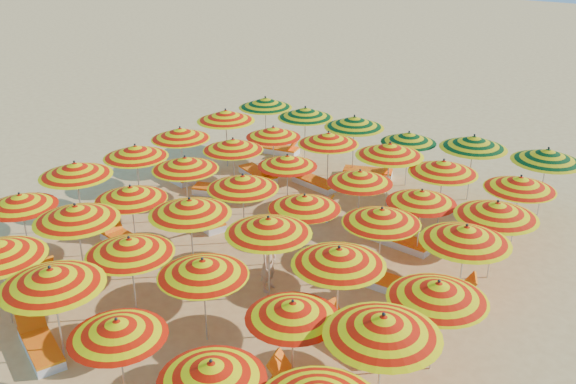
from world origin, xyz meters
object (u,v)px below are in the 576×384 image
object	(u,v)px
lounger_11	(176,176)
umbrella_37	(305,113)
umbrella_13	(131,193)
umbrella_21	(305,202)
umbrella_4	(211,371)
lounger_9	(392,284)
umbrella_11	(383,326)
umbrella_26	(287,161)
umbrella_25	(233,145)
umbrella_39	(409,137)
umbrella_2	(51,277)
umbrella_40	(474,142)
umbrella_6	(20,200)
umbrella_41	(548,155)
lounger_12	(220,190)
lounger_8	(205,219)
umbrella_23	(466,234)
lounger_7	(351,338)
umbrella_32	(328,138)
lounger_0	(40,346)
lounger_10	(439,293)
umbrella_10	(293,310)
umbrella_35	(520,183)
umbrella_24	(180,133)
umbrella_36	(265,103)
umbrella_7	(76,213)
lounger_13	(306,210)
lounger_14	(400,240)
umbrella_3	(117,328)
umbrella_34	(443,167)
umbrella_29	(497,210)
umbrella_19	(185,163)
umbrella_20	(243,182)
umbrella_28	(422,197)
umbrella_16	(339,256)
umbrella_33	(390,150)
lounger_17	(278,149)
umbrella_9	(203,268)
umbrella_31	(273,132)
umbrella_38	(354,122)
umbrella_17	(438,291)
umbrella_27	(360,177)
lounger_3	(36,264)
umbrella_30	(226,115)
lounger_16	(314,182)

from	to	relation	value
lounger_11	umbrella_37	bearing A→B (deg)	69.65
umbrella_13	umbrella_21	xyz separation A→B (m)	(4.06, 2.17, -0.03)
umbrella_4	lounger_9	xyz separation A→B (m)	(0.23, 6.42, -1.55)
umbrella_11	umbrella_26	xyz separation A→B (m)	(-6.37, 6.31, -0.28)
umbrella_25	umbrella_39	distance (m)	5.84
umbrella_2	lounger_9	bearing A→B (deg)	54.64
umbrella_40	lounger_11	distance (m)	10.05
umbrella_6	umbrella_41	xyz separation A→B (m)	(10.50, 10.58, 0.22)
umbrella_21	lounger_12	world-z (taller)	umbrella_21
lounger_8	lounger_11	xyz separation A→B (m)	(-3.15, 2.06, 0.00)
umbrella_4	umbrella_23	distance (m)	6.86
umbrella_41	lounger_7	bearing A→B (deg)	-99.95
umbrella_32	lounger_0	size ratio (longest dim) A/B	1.39
umbrella_25	lounger_8	world-z (taller)	umbrella_25
umbrella_23	lounger_10	bearing A→B (deg)	168.04
lounger_10	lounger_12	distance (m)	8.57
umbrella_41	umbrella_2	bearing A→B (deg)	-116.20
umbrella_10	umbrella_21	world-z (taller)	umbrella_21
umbrella_35	lounger_11	world-z (taller)	umbrella_35
umbrella_24	umbrella_36	bearing A→B (deg)	86.67
umbrella_7	umbrella_26	world-z (taller)	umbrella_7
umbrella_26	lounger_13	world-z (taller)	umbrella_26
umbrella_25	umbrella_39	world-z (taller)	umbrella_25
umbrella_11	umbrella_41	size ratio (longest dim) A/B	1.00
umbrella_24	umbrella_25	distance (m)	2.12
umbrella_36	lounger_14	xyz separation A→B (m)	(7.79, -4.24, -1.76)
umbrella_3	umbrella_34	size ratio (longest dim) A/B	0.92
umbrella_13	umbrella_29	world-z (taller)	umbrella_29
lounger_11	lounger_13	xyz separation A→B (m)	(5.29, 0.17, 0.00)
umbrella_19	lounger_0	bearing A→B (deg)	-74.84
umbrella_20	lounger_11	size ratio (longest dim) A/B	1.15
umbrella_26	umbrella_19	bearing A→B (deg)	-134.49
umbrella_28	lounger_12	size ratio (longest dim) A/B	1.20
umbrella_16	lounger_10	world-z (taller)	umbrella_16
umbrella_28	umbrella_33	xyz separation A→B (m)	(-2.05, 2.25, 0.23)
umbrella_34	umbrella_13	bearing A→B (deg)	-134.41
umbrella_36	lounger_9	xyz separation A→B (m)	(8.63, -6.47, -1.76)
umbrella_19	lounger_17	bearing A→B (deg)	100.62
umbrella_10	umbrella_9	bearing A→B (deg)	177.61
lounger_17	umbrella_10	bearing A→B (deg)	-63.87
umbrella_33	umbrella_31	bearing A→B (deg)	-178.85
umbrella_38	umbrella_41	distance (m)	6.38
umbrella_17	umbrella_3	bearing A→B (deg)	-136.12
umbrella_27	umbrella_33	xyz separation A→B (m)	(-0.07, 2.00, 0.21)
umbrella_7	lounger_0	bearing A→B (deg)	-58.37
umbrella_23	umbrella_3	bearing A→B (deg)	-120.99
umbrella_35	umbrella_28	bearing A→B (deg)	-130.93
lounger_3	lounger_14	bearing A→B (deg)	62.98
umbrella_6	umbrella_21	size ratio (longest dim) A/B	0.92
umbrella_30	lounger_16	world-z (taller)	umbrella_30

